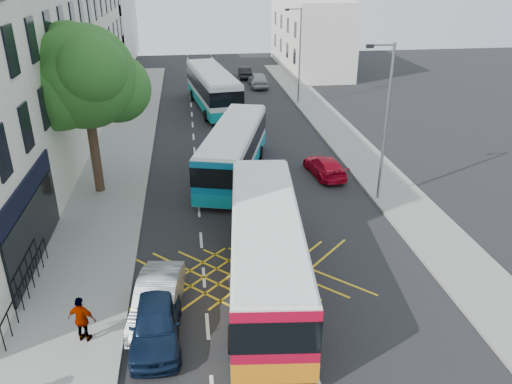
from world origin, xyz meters
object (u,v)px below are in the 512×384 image
object	(u,v)px
pedestrian_far	(82,319)
lamp_far	(299,51)
bus_far	(213,88)
distant_car_silver	(258,80)
parked_car_blue	(156,321)
red_hatchback	(325,166)
bus_near	(266,248)
distant_car_grey	(214,69)
bus_mid	(234,150)
parked_car_silver	(158,299)
distant_car_dark	(245,72)
street_tree	(84,78)
lamp_near	(385,116)

from	to	relation	value
pedestrian_far	lamp_far	bearing A→B (deg)	-95.38
bus_far	distant_car_silver	xyz separation A→B (m)	(5.03, 7.52, -0.98)
parked_car_blue	red_hatchback	world-z (taller)	parked_car_blue
bus_near	distant_car_grey	xyz separation A→B (m)	(0.45, 40.71, -1.03)
parked_car_blue	bus_mid	bearing A→B (deg)	73.82
bus_mid	pedestrian_far	bearing A→B (deg)	-98.50
lamp_far	parked_car_silver	bearing A→B (deg)	-111.55
distant_car_grey	distant_car_silver	xyz separation A→B (m)	(4.08, -6.69, 0.12)
distant_car_silver	distant_car_dark	bearing A→B (deg)	-78.72
bus_near	distant_car_dark	world-z (taller)	bus_near
bus_near	distant_car_silver	xyz separation A→B (m)	(4.53, 34.02, -0.91)
street_tree	red_hatchback	size ratio (longest dim) A/B	2.24
distant_car_dark	lamp_far	bearing A→B (deg)	108.00
distant_car_grey	bus_near	bearing A→B (deg)	-89.84
parked_car_blue	red_hatchback	bearing A→B (deg)	54.34
lamp_far	red_hatchback	world-z (taller)	lamp_far
red_hatchback	bus_near	bearing A→B (deg)	56.43
lamp_far	distant_car_silver	size ratio (longest dim) A/B	1.84
parked_car_silver	distant_car_silver	xyz separation A→B (m)	(8.62, 35.34, 0.06)
distant_car_grey	distant_car_silver	size ratio (longest dim) A/B	1.03
red_hatchback	distant_car_grey	xyz separation A→B (m)	(-4.72, 30.24, 0.05)
street_tree	pedestrian_far	size ratio (longest dim) A/B	5.27
parked_car_silver	distant_car_silver	size ratio (longest dim) A/B	0.95
lamp_far	pedestrian_far	distance (m)	32.44
distant_car_dark	street_tree	bearing A→B (deg)	70.84
pedestrian_far	street_tree	bearing A→B (deg)	-64.84
bus_far	distant_car_dark	distance (m)	12.86
street_tree	parked_car_blue	xyz separation A→B (m)	(3.61, -12.32, -5.60)
red_hatchback	bus_far	bearing A→B (deg)	-77.78
parked_car_blue	distant_car_silver	size ratio (longest dim) A/B	0.94
bus_mid	bus_near	bearing A→B (deg)	-73.20
lamp_near	distant_car_grey	size ratio (longest dim) A/B	1.79
street_tree	distant_car_dark	world-z (taller)	street_tree
lamp_far	bus_near	distance (m)	27.83
street_tree	bus_near	size ratio (longest dim) A/B	0.78
bus_near	distant_car_silver	bearing A→B (deg)	88.44
red_hatchback	distant_car_silver	size ratio (longest dim) A/B	0.90
parked_car_blue	lamp_near	bearing A→B (deg)	39.87
street_tree	pedestrian_far	xyz separation A→B (m)	(1.27, -12.26, -5.31)
lamp_near	parked_car_silver	bearing A→B (deg)	-143.88
bus_far	red_hatchback	size ratio (longest dim) A/B	3.01
lamp_far	parked_car_silver	world-z (taller)	lamp_far
parked_car_blue	distant_car_silver	bearing A→B (deg)	76.47
street_tree	distant_car_grey	world-z (taller)	street_tree
street_tree	bus_mid	xyz separation A→B (m)	(7.56, 1.52, -4.74)
distant_car_silver	distant_car_dark	size ratio (longest dim) A/B	1.18
bus_mid	parked_car_blue	xyz separation A→B (m)	(-3.95, -13.84, -0.86)
lamp_near	distant_car_dark	distance (m)	32.25
distant_car_grey	red_hatchback	bearing A→B (deg)	-80.33
lamp_near	pedestrian_far	distance (m)	16.74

